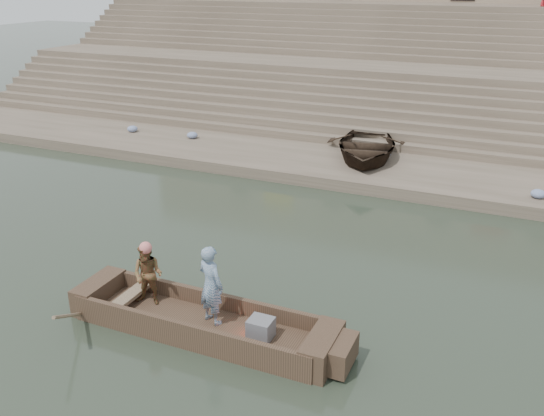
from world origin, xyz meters
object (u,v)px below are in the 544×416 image
Objects in this scene: main_rowboat at (202,327)px; rowing_man at (148,275)px; beached_rowboat at (366,146)px; television at (260,328)px; standing_man at (211,285)px.

rowing_man reaches higher than main_rowboat.
beached_rowboat reaches higher than main_rowboat.
main_rowboat is 1.13× the size of beached_rowboat.
main_rowboat is at bearing 180.00° from television.
standing_man is 11.49m from beached_rowboat.
rowing_man is at bearing -109.40° from beached_rowboat.
standing_man is 3.62× the size of television.
standing_man is at bearing 174.01° from television.
main_rowboat is 1.33m from television.
main_rowboat is 1.59m from rowing_man.
television is at bearing -96.18° from beached_rowboat.
rowing_man is 2.72m from television.
main_rowboat is at bearing -102.57° from beached_rowboat.
standing_man is (0.18, 0.12, 0.94)m from main_rowboat.
main_rowboat is 3.69× the size of rowing_man.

